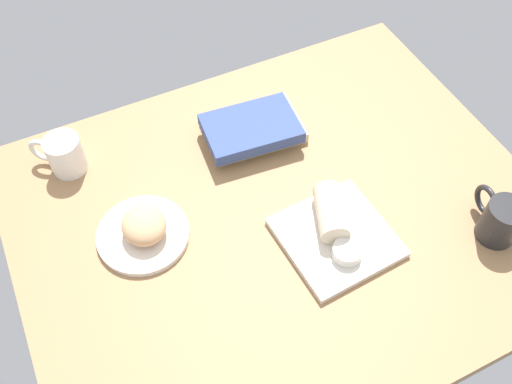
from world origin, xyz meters
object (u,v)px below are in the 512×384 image
square_plate (336,237)px  breakfast_wrap (331,212)px  sauce_cup (347,252)px  coffee_mug (64,154)px  round_plate (143,235)px  book_stack (252,128)px  scone_pastry (144,226)px  second_mug (500,220)px

square_plate → breakfast_wrap: 5.41cm
sauce_cup → coffee_mug: bearing=-47.3°
round_plate → breakfast_wrap: breakfast_wrap is taller
book_stack → coffee_mug: bearing=-13.1°
round_plate → scone_pastry: bearing=153.7°
book_stack → coffee_mug: (41.27, -9.58, 1.76)cm
scone_pastry → square_plate: 39.11cm
book_stack → square_plate: bearing=95.6°
sauce_cup → second_mug: second_mug is taller
book_stack → second_mug: (-33.39, 45.76, 2.03)cm
breakfast_wrap → second_mug: bearing=172.0°
square_plate → sauce_cup: size_ratio=3.62×
square_plate → second_mug: second_mug is taller
scone_pastry → square_plate: bearing=153.1°
breakfast_wrap → book_stack: breakfast_wrap is taller
book_stack → sauce_cup: bearing=93.9°
square_plate → round_plate: bearing=-26.9°
square_plate → breakfast_wrap: size_ratio=1.80×
breakfast_wrap → coffee_mug: 59.54cm
coffee_mug → sauce_cup: bearing=132.7°
book_stack → breakfast_wrap: bearing=97.4°
scone_pastry → coffee_mug: coffee_mug is taller
book_stack → coffee_mug: size_ratio=2.21×
book_stack → second_mug: 56.68cm
breakfast_wrap → book_stack: (3.80, -29.34, -1.81)cm
sauce_cup → breakfast_wrap: bearing=-97.9°
round_plate → breakfast_wrap: size_ratio=1.60×
round_plate → breakfast_wrap: bearing=158.6°
round_plate → square_plate: (-35.39, 17.92, 0.10)cm
breakfast_wrap → coffee_mug: (45.06, -38.91, -0.05)cm
coffee_mug → second_mug: (-74.65, 55.33, 0.27)cm
round_plate → sauce_cup: 41.54cm
sauce_cup → coffee_mug: size_ratio=0.53×
round_plate → scone_pastry: 3.48cm
book_stack → coffee_mug: 42.40cm
square_plate → breakfast_wrap: bearing=-97.9°
round_plate → square_plate: size_ratio=0.89×
square_plate → coffee_mug: (44.53, -42.72, 3.76)cm
round_plate → square_plate: square_plate is taller
coffee_mug → second_mug: 92.92cm
square_plate → sauce_cup: (0.66, 4.76, 2.14)cm
square_plate → book_stack: bearing=-84.4°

